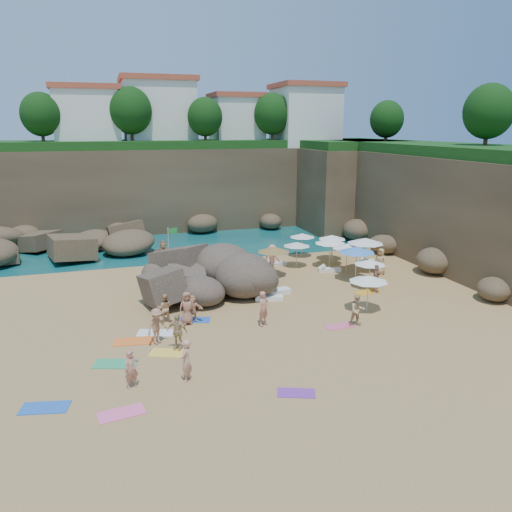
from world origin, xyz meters
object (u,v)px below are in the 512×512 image
object	(u,v)px
parasol_0	(297,244)
person_stand_0	(131,369)
person_stand_1	(165,308)
person_stand_6	(186,360)
rock_outcrop	(211,291)
lounger_0	(252,285)
parasol_2	(332,237)
person_stand_2	(272,257)
flag_pole	(170,245)
person_stand_3	(376,279)
parasol_1	(302,235)
person_stand_4	(380,261)
person_stand_5	(164,252)

from	to	relation	value
parasol_0	person_stand_0	size ratio (longest dim) A/B	1.25
person_stand_1	person_stand_6	bearing A→B (deg)	101.46
rock_outcrop	parasol_0	xyz separation A→B (m)	(7.31, 3.65, 1.73)
lounger_0	person_stand_0	xyz separation A→B (m)	(-8.34, -10.87, 0.66)
parasol_2	person_stand_2	xyz separation A→B (m)	(-5.37, -1.34, -0.87)
rock_outcrop	flag_pole	distance (m)	4.88
person_stand_2	lounger_0	bearing A→B (deg)	92.82
parasol_0	parasol_2	size ratio (longest dim) A/B	0.95
flag_pole	person_stand_2	distance (m)	7.35
person_stand_1	person_stand_2	bearing A→B (deg)	-127.70
person_stand_1	person_stand_3	world-z (taller)	person_stand_3
flag_pole	parasol_0	distance (m)	9.25
rock_outcrop	parasol_1	bearing A→B (deg)	35.40
parasol_2	person_stand_2	bearing A→B (deg)	-166.01
rock_outcrop	person_stand_0	world-z (taller)	person_stand_0
person_stand_4	person_stand_5	distance (m)	15.96
lounger_0	person_stand_1	xyz separation A→B (m)	(-6.18, -4.20, 0.63)
rock_outcrop	person_stand_2	distance (m)	6.30
parasol_2	person_stand_4	xyz separation A→B (m)	(1.55, -4.59, -0.88)
parasol_2	person_stand_4	distance (m)	4.92
parasol_2	lounger_0	xyz separation A→B (m)	(-7.90, -4.70, -1.69)
person_stand_2	parasol_1	bearing A→B (deg)	-100.29
parasol_1	lounger_0	distance (m)	8.94
flag_pole	person_stand_6	distance (m)	15.01
parasol_0	person_stand_3	bearing A→B (deg)	-69.91
parasol_2	lounger_0	distance (m)	9.35
parasol_1	lounger_0	size ratio (longest dim) A/B	1.13
parasol_2	person_stand_6	distance (m)	21.04
person_stand_0	person_stand_6	size ratio (longest dim) A/B	0.90
person_stand_1	person_stand_3	distance (m)	13.32
flag_pole	person_stand_4	xyz separation A→B (m)	(14.13, -3.84, -1.29)
person_stand_0	person_stand_3	size ratio (longest dim) A/B	0.89
flag_pole	parasol_1	distance (m)	11.04
rock_outcrop	person_stand_1	xyz separation A→B (m)	(-3.42, -4.27, 0.77)
parasol_0	person_stand_0	world-z (taller)	parasol_0
lounger_0	person_stand_4	size ratio (longest dim) A/B	0.94
parasol_1	lounger_0	bearing A→B (deg)	-133.80
parasol_1	person_stand_6	xyz separation A→B (m)	(-12.24, -17.27, -0.86)
person_stand_4	person_stand_6	xyz separation A→B (m)	(-15.61, -11.04, -0.05)
parasol_0	parasol_2	world-z (taller)	parasol_2
parasol_0	parasol_2	bearing A→B (deg)	16.44
rock_outcrop	person_stand_1	size ratio (longest dim) A/B	4.43
parasol_1	person_stand_3	xyz separation A→B (m)	(1.03, -9.60, -0.85)
rock_outcrop	person_stand_6	xyz separation A→B (m)	(-3.40, -10.99, 0.89)
person_stand_0	parasol_0	bearing A→B (deg)	26.56
person_stand_2	person_stand_5	distance (m)	8.32
flag_pole	person_stand_6	world-z (taller)	flag_pole
person_stand_0	person_stand_1	bearing A→B (deg)	50.09
person_stand_4	person_stand_6	distance (m)	19.12
person_stand_6	parasol_0	bearing A→B (deg)	175.40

